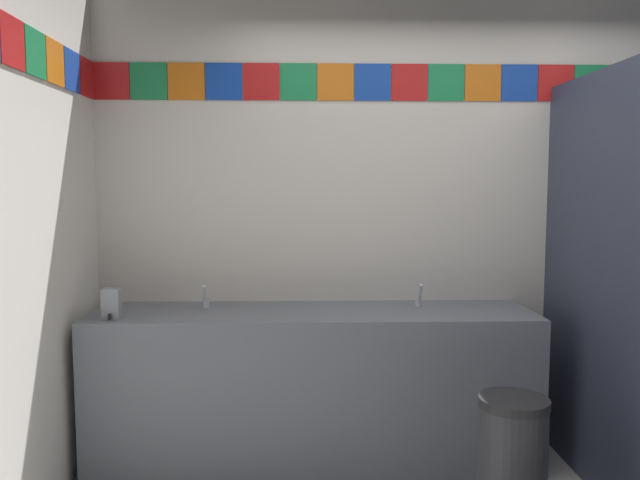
{
  "coord_description": "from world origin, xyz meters",
  "views": [
    {
      "loc": [
        -0.84,
        -2.21,
        1.55
      ],
      "look_at": [
        -0.75,
        0.83,
        1.27
      ],
      "focal_mm": 34.53,
      "sensor_mm": 36.0,
      "label": 1
    }
  ],
  "objects": [
    {
      "name": "trash_bin",
      "position": [
        0.07,
        0.34,
        0.31
      ],
      "size": [
        0.3,
        0.3,
        0.63
      ],
      "color": "#333338",
      "rests_on": "ground_plane"
    },
    {
      "name": "vanity_counter",
      "position": [
        -0.78,
        1.14,
        0.43
      ],
      "size": [
        2.43,
        0.58,
        0.85
      ],
      "color": "slate",
      "rests_on": "ground_plane"
    },
    {
      "name": "soap_dispenser",
      "position": [
        -1.84,
        0.97,
        0.93
      ],
      "size": [
        0.09,
        0.09,
        0.16
      ],
      "color": "gray",
      "rests_on": "vanity_counter"
    },
    {
      "name": "wall_back",
      "position": [
        0.0,
        1.47,
        1.36
      ],
      "size": [
        4.1,
        0.09,
        2.7
      ],
      "color": "silver",
      "rests_on": "ground_plane"
    },
    {
      "name": "faucet_left",
      "position": [
        -1.39,
        1.23,
        0.9
      ],
      "size": [
        0.04,
        0.1,
        0.14
      ],
      "color": "silver",
      "rests_on": "vanity_counter"
    },
    {
      "name": "faucet_right",
      "position": [
        -0.18,
        1.23,
        0.9
      ],
      "size": [
        0.04,
        0.1,
        0.14
      ],
      "color": "silver",
      "rests_on": "vanity_counter"
    }
  ]
}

